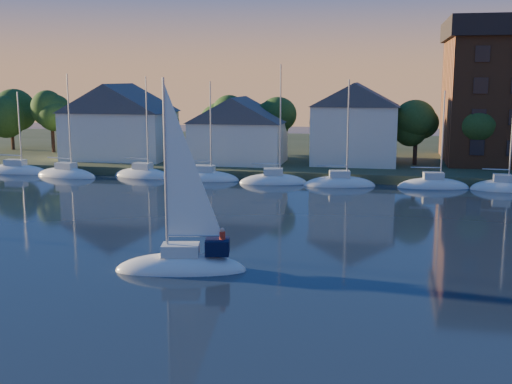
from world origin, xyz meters
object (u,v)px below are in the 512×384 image
(clubhouse_west, at_px, (120,120))
(clubhouse_east, at_px, (355,123))
(hero_sailboat, at_px, (183,262))
(clubhouse_centre, at_px, (239,129))

(clubhouse_west, xyz_separation_m, clubhouse_east, (30.00, 1.00, 0.07))
(clubhouse_west, distance_m, hero_sailboat, 48.13)
(clubhouse_west, relative_size, clubhouse_east, 1.30)
(clubhouse_centre, bearing_deg, clubhouse_west, 176.42)
(clubhouse_east, bearing_deg, clubhouse_west, -178.09)
(clubhouse_centre, relative_size, clubhouse_east, 1.10)
(clubhouse_centre, xyz_separation_m, clubhouse_east, (14.00, 2.00, 0.87))
(clubhouse_west, xyz_separation_m, clubhouse_centre, (16.00, -1.00, -0.80))
(clubhouse_centre, height_order, clubhouse_east, clubhouse_east)
(clubhouse_west, height_order, clubhouse_centre, clubhouse_west)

